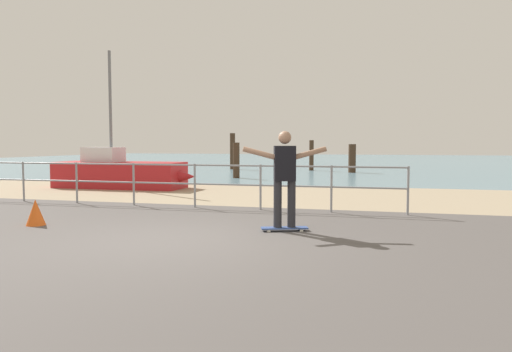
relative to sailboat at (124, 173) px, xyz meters
name	(u,v)px	position (x,y,z in m)	size (l,w,h in m)	color
ground_plane	(148,255)	(5.38, -8.59, -0.52)	(24.00, 10.00, 0.04)	#514C49
beach_strip	(275,195)	(5.38, -0.59, -0.52)	(24.00, 6.00, 0.04)	tan
sea_surface	(345,161)	(5.38, 27.41, -0.52)	(72.00, 50.00, 0.04)	slate
railing_fence	(164,178)	(3.40, -3.99, 0.18)	(11.22, 0.05, 1.05)	gray
sailboat	(124,173)	(0.00, 0.00, 0.00)	(4.96, 1.44, 4.63)	#B21E23
skateboard	(284,228)	(6.84, -6.44, -0.45)	(0.82, 0.46, 0.08)	#334C8C
skateboarder	(285,173)	(6.84, -6.44, 0.50)	(1.39, 0.57, 1.65)	#26262B
groyne_post_0	(233,151)	(-0.04, 12.29, 0.55)	(0.31, 0.31, 2.13)	#422D1E
groyne_post_1	(236,161)	(2.29, 5.49, 0.27)	(0.29, 0.29, 1.57)	#422D1E
groyne_post_2	(311,155)	(4.62, 12.23, 0.34)	(0.25, 0.25, 1.71)	#422D1E
groyne_post_3	(352,159)	(6.94, 10.81, 0.23)	(0.38, 0.38, 1.50)	#422D1E
traffic_cone	(36,213)	(2.30, -7.05, -0.27)	(0.36, 0.36, 0.50)	#E55919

